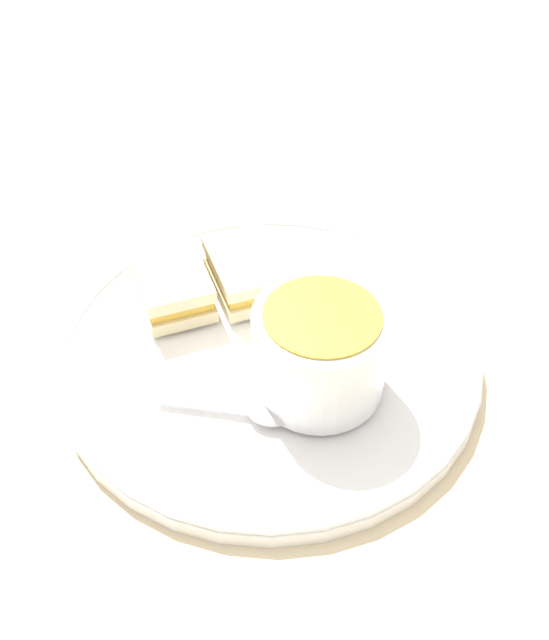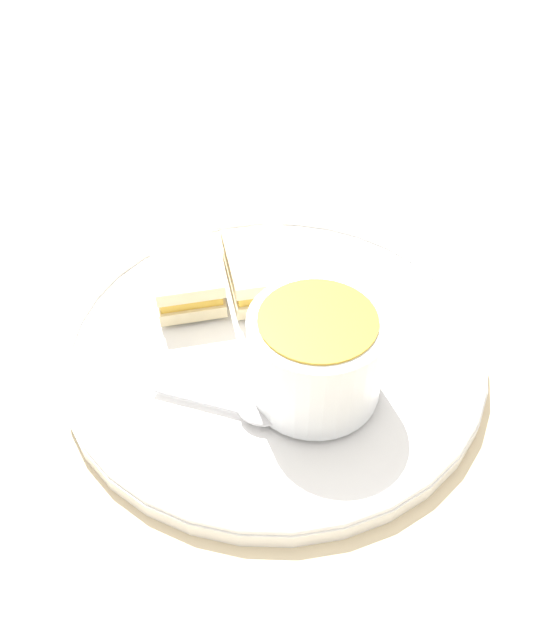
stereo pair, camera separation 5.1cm
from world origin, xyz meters
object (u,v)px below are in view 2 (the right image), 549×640
object	(u,v)px
sandwich_half_near	(260,270)
spoon	(252,411)
sandwich_half_far	(187,275)
soup_bowl	(316,355)

from	to	relation	value
sandwich_half_near	spoon	bearing A→B (deg)	95.70
sandwich_half_far	spoon	bearing A→B (deg)	120.90
sandwich_half_far	soup_bowl	bearing A→B (deg)	140.72
soup_bowl	sandwich_half_near	bearing A→B (deg)	-63.38
spoon	sandwich_half_near	xyz separation A→B (m)	(0.01, -0.15, 0.01)
spoon	sandwich_half_far	distance (m)	0.15
spoon	soup_bowl	bearing A→B (deg)	46.00
sandwich_half_near	sandwich_half_far	world-z (taller)	same
spoon	sandwich_half_far	world-z (taller)	sandwich_half_far
soup_bowl	sandwich_half_far	distance (m)	0.16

